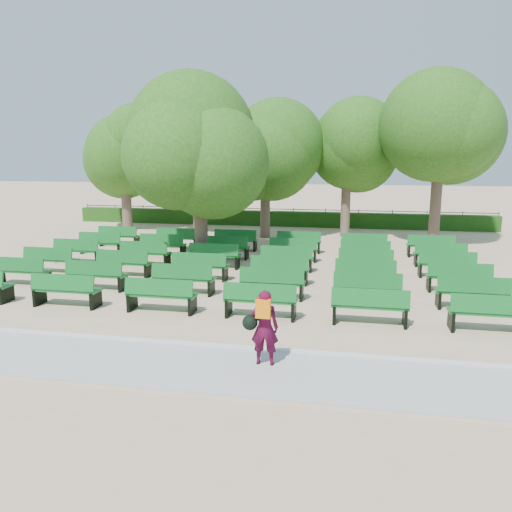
# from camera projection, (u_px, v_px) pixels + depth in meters

# --- Properties ---
(ground) EXTENTS (120.00, 120.00, 0.00)m
(ground) POSITION_uv_depth(u_px,v_px,m) (218.00, 279.00, 17.67)
(ground) COLOR tan
(paving) EXTENTS (30.00, 2.20, 0.06)m
(paving) POSITION_uv_depth(u_px,v_px,m) (127.00, 362.00, 10.54)
(paving) COLOR #ACADA8
(paving) RESTS_ON ground
(curb) EXTENTS (30.00, 0.12, 0.10)m
(curb) POSITION_uv_depth(u_px,v_px,m) (148.00, 341.00, 11.64)
(curb) COLOR silver
(curb) RESTS_ON ground
(hedge) EXTENTS (26.00, 0.70, 0.90)m
(hedge) POSITION_uv_depth(u_px,v_px,m) (277.00, 219.00, 31.06)
(hedge) COLOR #1E4B13
(hedge) RESTS_ON ground
(fence) EXTENTS (26.00, 0.10, 1.02)m
(fence) POSITION_uv_depth(u_px,v_px,m) (277.00, 225.00, 31.53)
(fence) COLOR black
(fence) RESTS_ON ground
(tree_line) EXTENTS (21.80, 6.80, 7.04)m
(tree_line) POSITION_uv_depth(u_px,v_px,m) (266.00, 236.00, 27.29)
(tree_line) COLOR #2C6019
(tree_line) RESTS_ON ground
(bench_array) EXTENTS (1.99, 0.69, 1.24)m
(bench_array) POSITION_uv_depth(u_px,v_px,m) (245.00, 272.00, 18.29)
(bench_array) COLOR #116322
(bench_array) RESTS_ON ground
(tree_among) EXTENTS (4.89, 4.89, 6.63)m
(tree_among) POSITION_uv_depth(u_px,v_px,m) (199.00, 153.00, 19.07)
(tree_among) COLOR brown
(tree_among) RESTS_ON ground
(person) EXTENTS (0.75, 0.45, 1.58)m
(person) POSITION_uv_depth(u_px,v_px,m) (263.00, 326.00, 10.19)
(person) COLOR #440923
(person) RESTS_ON ground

